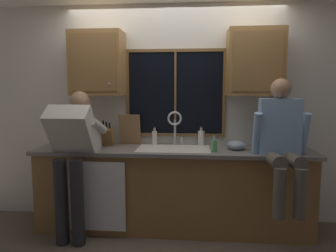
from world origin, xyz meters
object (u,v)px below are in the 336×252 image
bottle_tall_clear (201,138)px  bottle_green_glass (154,138)px  cutting_board (130,130)px  mixing_bowl (236,145)px  soap_dispenser (214,146)px  knife_block (108,136)px  person_standing (73,149)px  person_sitting_on_counter (282,137)px

bottle_tall_clear → bottle_green_glass: bearing=-176.6°
cutting_board → mixing_bowl: bearing=-9.4°
bottle_green_glass → bottle_tall_clear: bottle_tall_clear is taller
mixing_bowl → soap_dispenser: bearing=-149.4°
knife_block → bottle_tall_clear: (1.08, 0.12, -0.02)m
cutting_board → soap_dispenser: (0.97, -0.35, -0.11)m
bottle_green_glass → bottle_tall_clear: (0.55, 0.03, 0.00)m
mixing_bowl → knife_block: bearing=176.3°
cutting_board → mixing_bowl: (1.22, -0.20, -0.13)m
bottle_green_glass → mixing_bowl: bearing=-11.4°
knife_block → bottle_tall_clear: knife_block is taller
bottle_green_glass → person_standing: bearing=-147.0°
person_sitting_on_counter → knife_block: bearing=168.5°
bottle_tall_clear → cutting_board: bearing=-178.8°
soap_dispenser → bottle_green_glass: size_ratio=0.80×
person_standing → cutting_board: size_ratio=4.26×
person_sitting_on_counter → knife_block: person_sitting_on_counter is taller
person_sitting_on_counter → bottle_green_glass: size_ratio=5.82×
mixing_bowl → soap_dispenser: soap_dispenser is taller
person_standing → mixing_bowl: (1.70, 0.32, 0.01)m
person_standing → bottle_tall_clear: 1.43m
person_sitting_on_counter → bottle_tall_clear: (-0.77, 0.50, -0.09)m
cutting_board → mixing_bowl: 1.24m
cutting_board → person_sitting_on_counter: bearing=-16.6°
cutting_board → mixing_bowl: cutting_board is taller
knife_block → soap_dispenser: 1.23m
mixing_bowl → cutting_board: bearing=170.6°
person_standing → soap_dispenser: bearing=6.8°
mixing_bowl → soap_dispenser: (-0.25, -0.15, 0.02)m
person_sitting_on_counter → soap_dispenser: bearing=168.2°
bottle_green_glass → knife_block: bearing=-170.2°
person_standing → bottle_green_glass: (0.78, 0.51, 0.05)m
knife_block → soap_dispenser: size_ratio=1.85×
person_sitting_on_counter → cutting_board: bearing=163.4°
cutting_board → bottle_tall_clear: 0.85m
soap_dispenser → bottle_green_glass: 0.75m
mixing_bowl → bottle_green_glass: 0.94m
knife_block → cutting_board: (0.24, 0.11, 0.07)m
cutting_board → bottle_tall_clear: size_ratio=1.64×
person_sitting_on_counter → cutting_board: (-1.61, 0.48, -0.01)m
person_standing → knife_block: person_standing is taller
bottle_green_glass → bottle_tall_clear: bearing=3.4°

